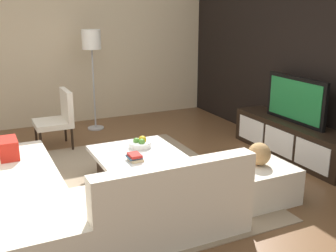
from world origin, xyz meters
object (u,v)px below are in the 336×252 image
object	(u,v)px
media_console	(292,139)
book_stack	(135,157)
fruit_bowl	(140,143)
coffee_table	(138,167)
ottoman	(257,182)
decorative_ball	(259,154)
accent_chair_near	(59,116)
television	(296,100)
sectional_couch	(68,198)
floor_lamp	(92,46)

from	to	relation	value
media_console	book_stack	xyz separation A→B (m)	(0.12, -2.42, 0.17)
media_console	fruit_bowl	bearing A→B (deg)	-97.23
coffee_table	fruit_bowl	world-z (taller)	fruit_bowl
ottoman	decorative_ball	bearing A→B (deg)	0.00
ottoman	book_stack	size ratio (longest dim) A/B	3.72
coffee_table	accent_chair_near	xyz separation A→B (m)	(-1.74, -0.58, 0.29)
television	fruit_bowl	bearing A→B (deg)	-97.22
accent_chair_near	decorative_ball	world-z (taller)	accent_chair_near
sectional_couch	fruit_bowl	bearing A→B (deg)	126.56
media_console	coffee_table	size ratio (longest dim) A/B	1.93
television	accent_chair_near	distance (m)	3.43
television	floor_lamp	bearing A→B (deg)	-140.01
ottoman	fruit_bowl	xyz separation A→B (m)	(-1.15, -0.92, 0.23)
television	ottoman	size ratio (longest dim) A/B	1.57
coffee_table	accent_chair_near	world-z (taller)	accent_chair_near
fruit_bowl	ottoman	bearing A→B (deg)	38.84
decorative_ball	television	bearing A→B (deg)	124.42
accent_chair_near	fruit_bowl	xyz separation A→B (m)	(1.56, 0.68, -0.06)
ottoman	accent_chair_near	bearing A→B (deg)	-149.35
coffee_table	floor_lamp	xyz separation A→B (m)	(-2.44, 0.17, 1.22)
floor_lamp	fruit_bowl	size ratio (longest dim) A/B	6.05
sectional_couch	fruit_bowl	xyz separation A→B (m)	(-0.80, 1.08, 0.16)
fruit_bowl	decorative_ball	size ratio (longest dim) A/B	1.12
media_console	fruit_bowl	world-z (taller)	fruit_bowl
fruit_bowl	accent_chair_near	bearing A→B (deg)	-156.45
media_console	accent_chair_near	distance (m)	3.42
media_console	decorative_ball	xyz separation A→B (m)	(0.87, -1.27, 0.27)
coffee_table	ottoman	size ratio (longest dim) A/B	1.51
accent_chair_near	coffee_table	bearing A→B (deg)	20.78
media_console	coffee_table	distance (m)	2.30
media_console	television	world-z (taller)	television
fruit_bowl	book_stack	world-z (taller)	fruit_bowl
accent_chair_near	decorative_ball	distance (m)	3.15
floor_lamp	book_stack	distance (m)	2.86
sectional_couch	accent_chair_near	distance (m)	2.40
accent_chair_near	decorative_ball	bearing A→B (deg)	33.05
coffee_table	ottoman	distance (m)	1.41
coffee_table	floor_lamp	distance (m)	2.73
ottoman	sectional_couch	bearing A→B (deg)	-99.81
accent_chair_near	fruit_bowl	size ratio (longest dim) A/B	3.11
media_console	floor_lamp	world-z (taller)	floor_lamp
decorative_ball	floor_lamp	bearing A→B (deg)	-165.85
media_console	sectional_couch	world-z (taller)	sectional_couch
floor_lamp	decorative_ball	bearing A→B (deg)	14.15
sectional_couch	floor_lamp	distance (m)	3.47
accent_chair_near	floor_lamp	size ratio (longest dim) A/B	0.51
book_stack	fruit_bowl	bearing A→B (deg)	150.53
television	fruit_bowl	distance (m)	2.25
accent_chair_near	sectional_couch	bearing A→B (deg)	-7.25
television	fruit_bowl	size ratio (longest dim) A/B	3.92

